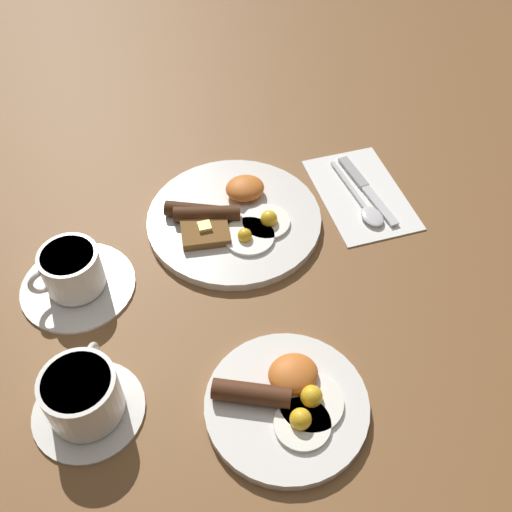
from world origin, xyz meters
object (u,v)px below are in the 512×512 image
object	(u,v)px
breakfast_plate_near	(233,218)
spoon	(367,209)
teacup_near	(73,275)
teacup_far	(84,397)
breakfast_plate_far	(287,402)
knife	(364,186)

from	to	relation	value
breakfast_plate_near	spoon	xyz separation A→B (m)	(-0.22, 0.05, -0.00)
teacup_near	teacup_far	bearing A→B (deg)	85.87
breakfast_plate_far	teacup_far	bearing A→B (deg)	-17.92
breakfast_plate_near	teacup_near	distance (m)	0.26
teacup_near	knife	size ratio (longest dim) A/B	0.94
teacup_near	teacup_far	size ratio (longest dim) A/B	1.18
breakfast_plate_near	breakfast_plate_far	xyz separation A→B (m)	(0.03, 0.33, 0.00)
breakfast_plate_near	teacup_near	world-z (taller)	teacup_near
teacup_near	teacup_far	distance (m)	0.21
breakfast_plate_far	spoon	distance (m)	0.38
breakfast_plate_far	teacup_near	size ratio (longest dim) A/B	1.24
knife	spoon	distance (m)	0.06
teacup_far	spoon	bearing A→B (deg)	-157.34
teacup_far	breakfast_plate_far	bearing A→B (deg)	162.08
teacup_far	knife	bearing A→B (deg)	-153.19
teacup_far	knife	distance (m)	0.58
breakfast_plate_far	teacup_near	distance (m)	0.36
breakfast_plate_far	spoon	world-z (taller)	breakfast_plate_far
teacup_far	teacup_near	bearing A→B (deg)	-94.13
breakfast_plate_far	teacup_far	xyz separation A→B (m)	(0.24, -0.08, 0.02)
spoon	teacup_near	bearing A→B (deg)	-92.29
breakfast_plate_near	breakfast_plate_far	distance (m)	0.33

